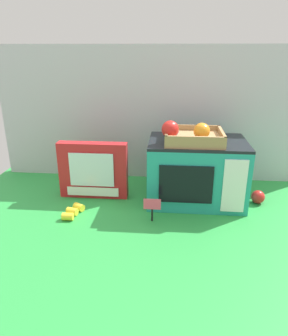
{
  "coord_description": "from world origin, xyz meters",
  "views": [
    {
      "loc": [
        0.1,
        -1.35,
        0.66
      ],
      "look_at": [
        -0.02,
        0.0,
        0.15
      ],
      "focal_mm": 33.84,
      "sensor_mm": 36.0,
      "label": 1
    }
  ],
  "objects_px": {
    "toy_microwave": "(196,171)",
    "price_sign": "(152,207)",
    "food_groups_crate": "(190,136)",
    "cookie_set_box": "(93,171)",
    "loose_toy_banana": "(73,212)",
    "loose_toy_apple": "(258,197)"
  },
  "relations": [
    {
      "from": "toy_microwave",
      "to": "food_groups_crate",
      "type": "bearing_deg",
      "value": -134.25
    },
    {
      "from": "cookie_set_box",
      "to": "food_groups_crate",
      "type": "bearing_deg",
      "value": -3.84
    },
    {
      "from": "loose_toy_banana",
      "to": "loose_toy_apple",
      "type": "distance_m",
      "value": 0.83
    },
    {
      "from": "food_groups_crate",
      "to": "loose_toy_apple",
      "type": "xyz_separation_m",
      "value": [
        0.32,
        0.03,
        -0.29
      ]
    },
    {
      "from": "toy_microwave",
      "to": "food_groups_crate",
      "type": "height_order",
      "value": "food_groups_crate"
    },
    {
      "from": "toy_microwave",
      "to": "cookie_set_box",
      "type": "height_order",
      "value": "toy_microwave"
    },
    {
      "from": "loose_toy_apple",
      "to": "food_groups_crate",
      "type": "bearing_deg",
      "value": -175.27
    },
    {
      "from": "toy_microwave",
      "to": "loose_toy_apple",
      "type": "bearing_deg",
      "value": -2.37
    },
    {
      "from": "loose_toy_banana",
      "to": "loose_toy_apple",
      "type": "height_order",
      "value": "loose_toy_apple"
    },
    {
      "from": "food_groups_crate",
      "to": "toy_microwave",
      "type": "bearing_deg",
      "value": 45.75
    },
    {
      "from": "toy_microwave",
      "to": "price_sign",
      "type": "bearing_deg",
      "value": -130.48
    },
    {
      "from": "food_groups_crate",
      "to": "loose_toy_apple",
      "type": "height_order",
      "value": "food_groups_crate"
    },
    {
      "from": "food_groups_crate",
      "to": "price_sign",
      "type": "bearing_deg",
      "value": -129.61
    },
    {
      "from": "toy_microwave",
      "to": "loose_toy_banana",
      "type": "bearing_deg",
      "value": -159.38
    },
    {
      "from": "toy_microwave",
      "to": "cookie_set_box",
      "type": "bearing_deg",
      "value": -178.91
    },
    {
      "from": "food_groups_crate",
      "to": "cookie_set_box",
      "type": "relative_size",
      "value": 0.81
    },
    {
      "from": "toy_microwave",
      "to": "price_sign",
      "type": "xyz_separation_m",
      "value": [
        -0.19,
        -0.22,
        -0.08
      ]
    },
    {
      "from": "price_sign",
      "to": "loose_toy_banana",
      "type": "xyz_separation_m",
      "value": [
        -0.34,
        0.02,
        -0.05
      ]
    },
    {
      "from": "food_groups_crate",
      "to": "cookie_set_box",
      "type": "height_order",
      "value": "food_groups_crate"
    },
    {
      "from": "food_groups_crate",
      "to": "price_sign",
      "type": "relative_size",
      "value": 2.6
    },
    {
      "from": "toy_microwave",
      "to": "loose_toy_apple",
      "type": "height_order",
      "value": "toy_microwave"
    },
    {
      "from": "food_groups_crate",
      "to": "loose_toy_banana",
      "type": "distance_m",
      "value": 0.59
    }
  ]
}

